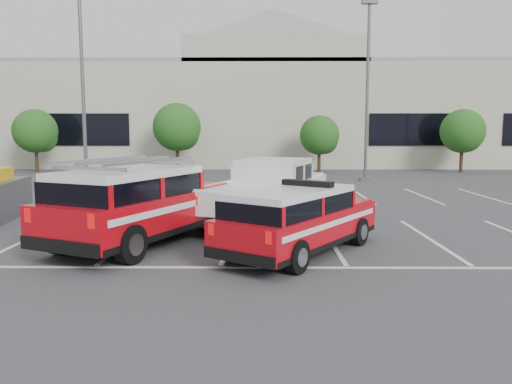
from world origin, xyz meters
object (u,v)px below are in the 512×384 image
(tree_mid_left, at_px, (178,129))
(tree_right, at_px, (464,133))
(fire_chief_suv, at_px, (298,225))
(white_pickup, at_px, (269,197))
(convention_building, at_px, (253,110))
(tree_left, at_px, (37,133))
(light_pole_left, at_px, (83,85))
(light_pole_mid, at_px, (367,91))
(ladder_suv, at_px, (140,210))
(tree_mid_right, at_px, (321,137))

(tree_mid_left, xyz_separation_m, tree_right, (20.00, -0.00, -0.27))
(fire_chief_suv, bearing_deg, white_pickup, 133.12)
(convention_building, relative_size, tree_mid_left, 12.38)
(tree_left, bearing_deg, convention_building, 33.05)
(light_pole_left, bearing_deg, light_pole_mid, 14.93)
(ladder_suv, bearing_deg, light_pole_mid, 85.02)
(tree_left, distance_m, tree_mid_left, 10.00)
(light_pole_left, xyz_separation_m, ladder_suv, (5.76, -12.61, -4.30))
(tree_left, height_order, tree_mid_left, tree_mid_left)
(convention_building, xyz_separation_m, tree_right, (14.91, -9.82, -1.95))
(fire_chief_suv, height_order, ladder_suv, ladder_suv)
(convention_building, bearing_deg, tree_right, -33.37)
(tree_left, bearing_deg, fire_chief_suv, -54.86)
(tree_mid_left, distance_m, tree_mid_right, 10.01)
(white_pickup, distance_m, ladder_suv, 4.62)
(tree_mid_left, height_order, light_pole_left, light_pole_left)
(light_pole_mid, relative_size, fire_chief_suv, 2.04)
(tree_mid_right, bearing_deg, tree_left, 180.00)
(white_pickup, xyz_separation_m, ladder_suv, (-3.35, -3.17, 0.09))
(convention_building, relative_size, fire_chief_suv, 11.94)
(tree_mid_right, bearing_deg, tree_right, 0.00)
(tree_left, distance_m, light_pole_left, 12.43)
(ladder_suv, bearing_deg, white_pickup, 67.51)
(fire_chief_suv, distance_m, ladder_suv, 4.11)
(white_pickup, height_order, ladder_suv, ladder_suv)
(tree_right, height_order, light_pole_mid, light_pole_mid)
(light_pole_left, xyz_separation_m, white_pickup, (9.11, -9.44, -4.39))
(tree_right, height_order, white_pickup, tree_right)
(fire_chief_suv, relative_size, white_pickup, 0.73)
(tree_mid_right, xyz_separation_m, light_pole_mid, (1.91, -6.05, 2.68))
(tree_left, xyz_separation_m, light_pole_mid, (21.91, -6.05, 2.41))
(light_pole_left, bearing_deg, convention_building, 67.61)
(white_pickup, bearing_deg, convention_building, 112.25)
(convention_building, xyz_separation_m, fire_chief_suv, (1.56, -33.48, -4.02))
(white_pickup, bearing_deg, light_pole_left, 154.43)
(tree_mid_right, relative_size, light_pole_left, 0.39)
(convention_building, bearing_deg, light_pole_mid, -66.74)
(tree_right, bearing_deg, light_pole_mid, -143.23)
(tree_mid_right, distance_m, white_pickup, 19.96)
(tree_left, relative_size, white_pickup, 0.64)
(tree_left, height_order, light_pole_mid, light_pole_mid)
(tree_mid_left, height_order, tree_right, tree_mid_left)
(tree_left, relative_size, tree_mid_left, 0.91)
(tree_left, distance_m, white_pickup, 25.30)
(tree_left, xyz_separation_m, ladder_suv, (12.67, -22.65, -1.89))
(white_pickup, bearing_deg, tree_mid_left, 127.61)
(tree_mid_left, xyz_separation_m, tree_mid_right, (10.00, -0.00, -0.54))
(convention_building, bearing_deg, fire_chief_suv, -87.33)
(tree_mid_right, height_order, light_pole_mid, light_pole_mid)
(convention_building, relative_size, ladder_suv, 9.95)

